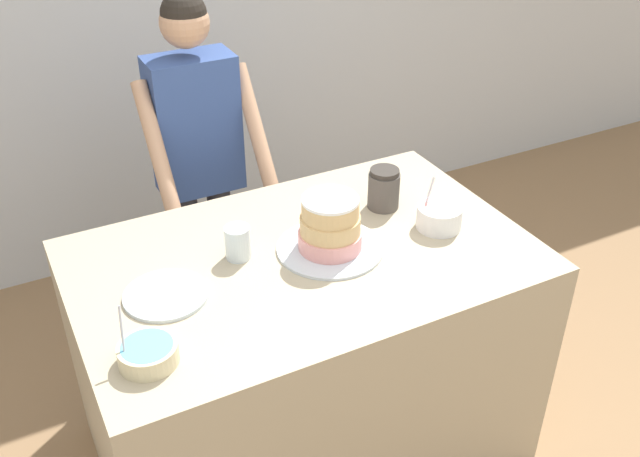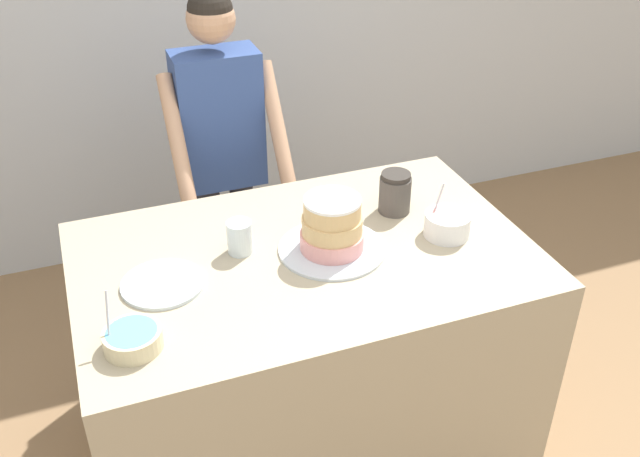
% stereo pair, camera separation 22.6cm
% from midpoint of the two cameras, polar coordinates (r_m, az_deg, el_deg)
% --- Properties ---
extents(wall_back, '(10.00, 0.05, 2.60)m').
position_cam_midpoint_polar(wall_back, '(3.63, -15.32, 16.43)').
color(wall_back, silver).
rests_on(wall_back, ground_plane).
extents(counter, '(1.51, 0.96, 0.90)m').
position_cam_midpoint_polar(counter, '(2.64, -3.71, -10.27)').
color(counter, tan).
rests_on(counter, ground_plane).
extents(person_baker, '(0.47, 0.43, 1.58)m').
position_cam_midpoint_polar(person_baker, '(2.99, -11.94, 6.62)').
color(person_baker, '#2D2D38').
rests_on(person_baker, ground_plane).
extents(cake, '(0.36, 0.36, 0.20)m').
position_cam_midpoint_polar(cake, '(2.33, -1.97, -0.05)').
color(cake, silver).
rests_on(cake, counter).
extents(frosting_bowl_blue, '(0.16, 0.16, 0.17)m').
position_cam_midpoint_polar(frosting_bowl_blue, '(2.01, -16.82, -9.62)').
color(frosting_bowl_blue, beige).
rests_on(frosting_bowl_blue, counter).
extents(frosting_bowl_pink, '(0.16, 0.16, 0.17)m').
position_cam_midpoint_polar(frosting_bowl_pink, '(2.48, 6.96, 0.92)').
color(frosting_bowl_pink, white).
rests_on(frosting_bowl_pink, counter).
extents(drinking_glass, '(0.08, 0.08, 0.11)m').
position_cam_midpoint_polar(drinking_glass, '(2.33, -9.37, -1.21)').
color(drinking_glass, silver).
rests_on(drinking_glass, counter).
extents(ceramic_plate, '(0.26, 0.26, 0.01)m').
position_cam_midpoint_polar(ceramic_plate, '(2.24, -15.10, -5.25)').
color(ceramic_plate, silver).
rests_on(ceramic_plate, counter).
extents(stoneware_jar, '(0.11, 0.11, 0.15)m').
position_cam_midpoint_polar(stoneware_jar, '(2.57, 2.62, 3.13)').
color(stoneware_jar, '#4C4742').
rests_on(stoneware_jar, counter).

